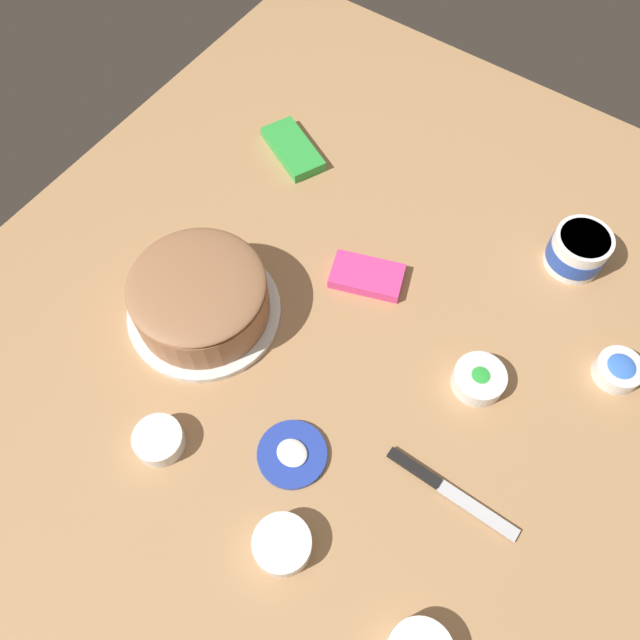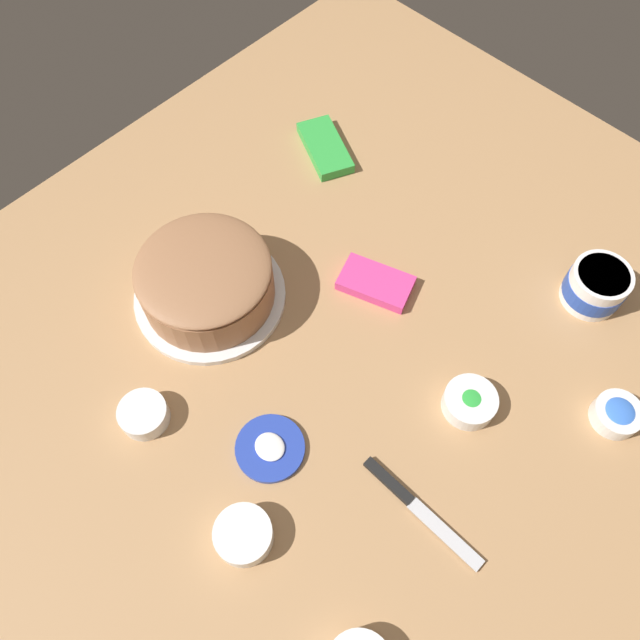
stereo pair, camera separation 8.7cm
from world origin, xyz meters
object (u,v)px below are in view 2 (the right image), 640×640
at_px(spreading_knife, 411,502).
at_px(sprinkle_bowl_yellow, 243,535).
at_px(frosted_cake, 206,282).
at_px(sprinkle_bowl_rainbow, 144,414).
at_px(frosting_tub, 596,286).
at_px(frosting_tub_lid, 270,448).
at_px(candy_box_lower, 376,283).
at_px(candy_box_upper, 325,148).
at_px(sprinkle_bowl_green, 470,402).
at_px(sprinkle_bowl_blue, 617,414).

distance_m(spreading_knife, sprinkle_bowl_yellow, 0.27).
distance_m(frosted_cake, sprinkle_bowl_rainbow, 0.26).
height_order(spreading_knife, sprinkle_bowl_rainbow, sprinkle_bowl_rainbow).
bearing_deg(frosting_tub, sprinkle_bowl_rainbow, 60.64).
bearing_deg(sprinkle_bowl_yellow, frosting_tub_lid, -59.71).
distance_m(frosted_cake, frosting_tub, 0.72).
distance_m(frosted_cake, candy_box_lower, 0.32).
bearing_deg(candy_box_upper, candy_box_lower, 175.06).
relative_size(frosted_cake, frosting_tub, 2.57).
distance_m(sprinkle_bowl_green, sprinkle_bowl_blue, 0.25).
bearing_deg(frosting_tub, spreading_knife, 90.67).
height_order(sprinkle_bowl_rainbow, sprinkle_bowl_blue, sprinkle_bowl_blue).
height_order(frosting_tub, candy_box_lower, frosting_tub).
bearing_deg(sprinkle_bowl_green, sprinkle_bowl_yellow, 74.32).
relative_size(sprinkle_bowl_rainbow, candy_box_lower, 0.62).
bearing_deg(sprinkle_bowl_green, candy_box_lower, -14.47).
xyz_separation_m(frosted_cake, sprinkle_bowl_blue, (-0.68, -0.32, -0.04)).
bearing_deg(frosted_cake, sprinkle_bowl_blue, -154.68).
bearing_deg(frosted_cake, frosting_tub, -135.91).
height_order(sprinkle_bowl_yellow, sprinkle_bowl_blue, sprinkle_bowl_yellow).
relative_size(sprinkle_bowl_yellow, sprinkle_bowl_rainbow, 1.10).
relative_size(spreading_knife, sprinkle_bowl_rainbow, 2.82).
relative_size(spreading_knife, candy_box_upper, 1.49).
bearing_deg(candy_box_upper, spreading_knife, 169.78).
distance_m(candy_box_lower, candy_box_upper, 0.36).
xyz_separation_m(sprinkle_bowl_rainbow, sprinkle_bowl_blue, (-0.58, -0.56, -0.00)).
bearing_deg(frosted_cake, frosting_tub_lid, 156.75).
bearing_deg(sprinkle_bowl_blue, frosted_cake, 25.32).
xyz_separation_m(frosting_tub_lid, sprinkle_bowl_blue, (-0.38, -0.45, 0.01)).
distance_m(frosting_tub, candy_box_lower, 0.40).
relative_size(sprinkle_bowl_green, candy_box_lower, 0.68).
xyz_separation_m(frosted_cake, spreading_knife, (-0.52, 0.03, -0.05)).
bearing_deg(frosted_cake, sprinkle_bowl_yellow, 145.51).
height_order(frosting_tub, sprinkle_bowl_yellow, frosting_tub).
relative_size(frosting_tub, sprinkle_bowl_blue, 1.35).
height_order(spreading_knife, sprinkle_bowl_green, sprinkle_bowl_green).
bearing_deg(sprinkle_bowl_yellow, candy_box_upper, -55.10).
height_order(sprinkle_bowl_blue, candy_box_lower, sprinkle_bowl_blue).
xyz_separation_m(frosted_cake, sprinkle_bowl_green, (-0.48, -0.16, -0.03)).
bearing_deg(sprinkle_bowl_rainbow, sprinkle_bowl_green, -133.74).
bearing_deg(sprinkle_bowl_yellow, sprinkle_bowl_green, -105.68).
relative_size(spreading_knife, sprinkle_bowl_yellow, 2.57).
xyz_separation_m(frosting_tub_lid, sprinkle_bowl_yellow, (-0.07, 0.13, 0.02)).
height_order(sprinkle_bowl_green, sprinkle_bowl_rainbow, sprinkle_bowl_green).
bearing_deg(sprinkle_bowl_green, sprinkle_bowl_blue, -141.02).
height_order(spreading_knife, candy_box_upper, candy_box_upper).
bearing_deg(frosting_tub, frosted_cake, 44.09).
distance_m(spreading_knife, sprinkle_bowl_blue, 0.38).
bearing_deg(frosting_tub, candy_box_upper, 7.48).
bearing_deg(frosting_tub, candy_box_lower, 40.48).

